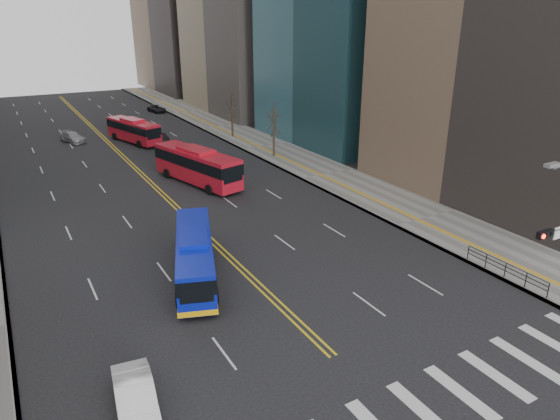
# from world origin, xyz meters

# --- Properties ---
(sidewalk_right) EXTENTS (7.00, 130.00, 0.15)m
(sidewalk_right) POSITION_xyz_m (17.50, 45.00, 0.07)
(sidewalk_right) COLOR slate
(sidewalk_right) RESTS_ON ground
(centerline) EXTENTS (0.55, 100.00, 0.01)m
(centerline) POSITION_xyz_m (0.00, 55.00, 0.01)
(centerline) COLOR gold
(centerline) RESTS_ON ground
(pedestrian_railing) EXTENTS (0.06, 6.06, 1.02)m
(pedestrian_railing) POSITION_xyz_m (14.30, 6.00, 0.82)
(pedestrian_railing) COLOR black
(pedestrian_railing) RESTS_ON sidewalk_right
(street_trees) EXTENTS (35.20, 47.20, 7.60)m
(street_trees) POSITION_xyz_m (-7.18, 34.55, 4.87)
(street_trees) COLOR black
(street_trees) RESTS_ON ground
(blue_bus) EXTENTS (5.68, 10.79, 3.13)m
(blue_bus) POSITION_xyz_m (-3.06, 16.24, 1.64)
(blue_bus) COLOR #0B1AAC
(blue_bus) RESTS_ON ground
(red_bus_near) EXTENTS (5.48, 11.87, 3.66)m
(red_bus_near) POSITION_xyz_m (4.22, 34.85, 2.03)
(red_bus_near) COLOR red
(red_bus_near) RESTS_ON ground
(red_bus_far) EXTENTS (5.00, 10.37, 3.24)m
(red_bus_far) POSITION_xyz_m (3.14, 55.85, 1.81)
(red_bus_far) COLOR red
(red_bus_far) RESTS_ON ground
(car_white) EXTENTS (2.19, 4.84, 1.54)m
(car_white) POSITION_xyz_m (-9.63, 6.00, 0.77)
(car_white) COLOR silver
(car_white) RESTS_ON ground
(car_dark_mid) EXTENTS (2.04, 4.01, 1.31)m
(car_dark_mid) POSITION_xyz_m (6.37, 53.37, 0.65)
(car_dark_mid) COLOR black
(car_dark_mid) RESTS_ON ground
(car_silver) EXTENTS (3.36, 4.99, 1.34)m
(car_silver) POSITION_xyz_m (-4.08, 60.11, 0.67)
(car_silver) COLOR gray
(car_silver) RESTS_ON ground
(car_dark_far) EXTENTS (2.71, 4.60, 1.20)m
(car_dark_far) POSITION_xyz_m (12.50, 76.71, 0.60)
(car_dark_far) COLOR black
(car_dark_far) RESTS_ON ground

